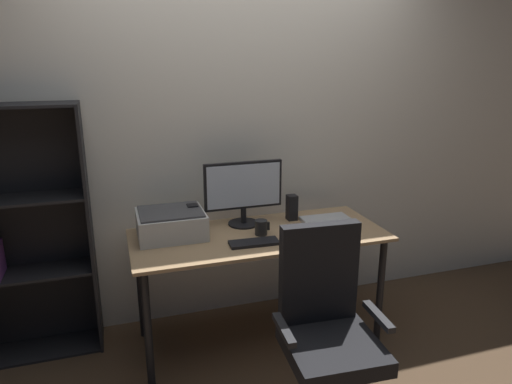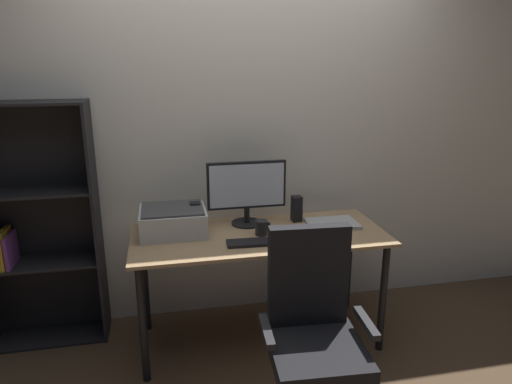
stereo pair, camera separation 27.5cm
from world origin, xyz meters
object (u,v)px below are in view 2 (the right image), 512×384
(coffee_mug, at_px, (262,228))
(desk, at_px, (260,247))
(speaker_right, at_px, (297,209))
(office_chair, at_px, (313,342))
(monitor, at_px, (247,189))
(speaker_left, at_px, (195,215))
(printer, at_px, (173,220))
(keyboard, at_px, (252,243))
(laptop, at_px, (332,224))
(mouse, at_px, (287,237))
(bookshelf, at_px, (35,229))

(coffee_mug, bearing_deg, desk, 114.93)
(speaker_right, xyz_separation_m, office_chair, (-0.18, -0.93, -0.37))
(office_chair, bearing_deg, monitor, 102.72)
(monitor, relative_size, speaker_left, 2.99)
(monitor, distance_m, printer, 0.50)
(speaker_right, height_order, office_chair, office_chair)
(keyboard, relative_size, coffee_mug, 3.13)
(monitor, height_order, laptop, monitor)
(desk, bearing_deg, monitor, 103.31)
(office_chair, bearing_deg, printer, 128.94)
(desk, bearing_deg, speaker_left, 154.66)
(monitor, relative_size, office_chair, 0.50)
(mouse, relative_size, coffee_mug, 1.04)
(desk, xyz_separation_m, mouse, (0.14, -0.12, 0.11))
(keyboard, height_order, coffee_mug, coffee_mug)
(keyboard, height_order, laptop, laptop)
(speaker_right, relative_size, office_chair, 0.17)
(mouse, height_order, speaker_right, speaker_right)
(keyboard, height_order, speaker_right, speaker_right)
(laptop, relative_size, bookshelf, 0.21)
(monitor, distance_m, mouse, 0.42)
(keyboard, bearing_deg, desk, 64.85)
(keyboard, xyz_separation_m, bookshelf, (-1.29, 0.48, 0.01))
(desk, xyz_separation_m, coffee_mug, (0.01, -0.02, 0.14))
(keyboard, distance_m, laptop, 0.61)
(office_chair, bearing_deg, speaker_right, 82.62)
(printer, bearing_deg, monitor, 6.97)
(monitor, bearing_deg, printer, -173.03)
(keyboard, xyz_separation_m, speaker_right, (0.37, 0.33, 0.08))
(monitor, distance_m, laptop, 0.60)
(coffee_mug, bearing_deg, printer, 164.47)
(monitor, distance_m, coffee_mug, 0.29)
(monitor, xyz_separation_m, keyboard, (-0.03, -0.34, -0.23))
(monitor, xyz_separation_m, speaker_left, (-0.33, -0.01, -0.15))
(speaker_left, height_order, bookshelf, bookshelf)
(speaker_left, distance_m, printer, 0.15)
(desk, distance_m, mouse, 0.22)
(coffee_mug, relative_size, bookshelf, 0.06)
(monitor, distance_m, speaker_left, 0.37)
(desk, distance_m, speaker_left, 0.45)
(coffee_mug, xyz_separation_m, speaker_right, (0.28, 0.20, 0.04))
(mouse, distance_m, speaker_left, 0.60)
(desk, xyz_separation_m, keyboard, (-0.08, -0.15, 0.10))
(mouse, relative_size, printer, 0.24)
(laptop, distance_m, bookshelf, 1.88)
(laptop, bearing_deg, keyboard, -159.89)
(printer, bearing_deg, speaker_left, 19.41)
(coffee_mug, height_order, printer, printer)
(bookshelf, bearing_deg, desk, -13.40)
(printer, bearing_deg, mouse, -20.62)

